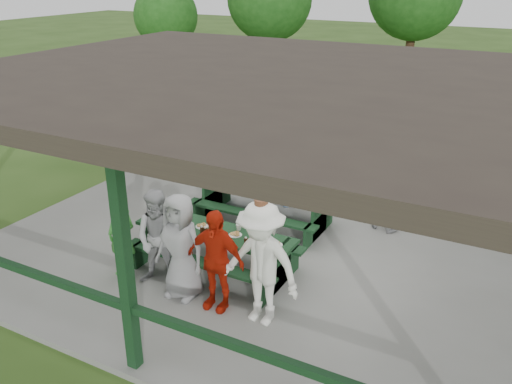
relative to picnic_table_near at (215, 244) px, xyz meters
The scene contains 17 objects.
ground 1.38m from the picnic_table_near, 72.69° to the left, with size 90.00×90.00×0.00m, color #2C4B17.
concrete_slab 1.36m from the picnic_table_near, 72.69° to the left, with size 10.00×8.00×0.10m, color slate.
pavilion_structure 2.88m from the picnic_table_near, 72.69° to the left, with size 10.60×8.60×3.24m.
picnic_table_near is the anchor object (origin of this frame).
picnic_table_far 2.00m from the picnic_table_near, 93.48° to the left, with size 2.79×1.39×0.75m.
table_setting 0.31m from the picnic_table_near, 46.13° to the left, with size 2.38×0.45×0.10m.
contestant_green 1.57m from the picnic_table_near, 143.93° to the right, with size 0.55×0.36×1.52m, color #378B34.
contestant_grey_left 1.03m from the picnic_table_near, 123.13° to the right, with size 0.81×0.63×1.66m, color #949597.
contestant_grey_mid 1.02m from the picnic_table_near, 92.08° to the right, with size 0.85×0.55×1.74m, color gray.
contestant_red 1.17m from the picnic_table_near, 57.29° to the right, with size 0.95×0.40×1.63m, color #B71D0A.
contestant_white_fedora 1.73m from the picnic_table_near, 34.38° to the right, with size 1.28×0.79×1.96m.
spectator_lblue 3.02m from the picnic_table_near, 95.14° to the left, with size 1.57×0.50×1.69m, color #8FB5DE.
spectator_blue 3.70m from the picnic_table_near, 107.95° to the left, with size 0.61×0.40×1.68m, color #3C659C.
spectator_grey 3.62m from the picnic_table_near, 54.96° to the left, with size 0.73×0.56×1.49m, color gray.
pickup_truck 8.92m from the picnic_table_near, 79.16° to the left, with size 2.49×5.39×1.50m, color silver.
farm_trailer 10.65m from the picnic_table_near, 111.22° to the left, with size 3.56×2.28×1.25m.
tree_edge_left 17.20m from the picnic_table_near, 129.33° to the left, with size 2.80×2.80×4.37m.
Camera 1 is at (4.12, -8.09, 4.97)m, focal length 38.00 mm.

